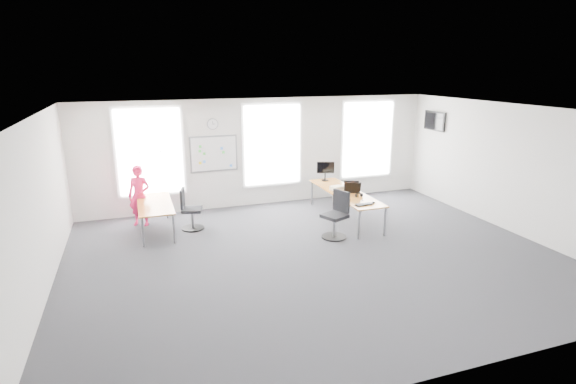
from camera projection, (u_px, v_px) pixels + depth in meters
name	position (u px, v px, depth m)	size (l,w,h in m)	color
floor	(316.00, 257.00, 9.35)	(10.00, 10.00, 0.00)	#26262A
ceiling	(318.00, 111.00, 8.54)	(10.00, 10.00, 0.00)	white
wall_back	(262.00, 152.00, 12.58)	(10.00, 10.00, 0.00)	white
wall_front	(447.00, 270.00, 5.31)	(10.00, 10.00, 0.00)	white
wall_left	(36.00, 213.00, 7.36)	(10.00, 10.00, 0.00)	white
wall_right	(513.00, 169.00, 10.53)	(10.00, 10.00, 0.00)	white
window_left	(150.00, 152.00, 11.55)	(1.60, 0.06, 2.20)	white
window_mid	(272.00, 145.00, 12.60)	(1.60, 0.06, 2.20)	white
window_right	(367.00, 139.00, 13.55)	(1.60, 0.06, 2.20)	white
desk_right	(345.00, 194.00, 11.52)	(0.79, 2.97, 0.72)	orange
desk_left	(155.00, 206.00, 10.60)	(0.78, 1.95, 0.71)	orange
chair_right	(336.00, 217.00, 10.31)	(0.65, 0.65, 1.09)	black
chair_left	(190.00, 211.00, 10.84)	(0.56, 0.56, 1.02)	black
person	(139.00, 196.00, 11.03)	(0.55, 0.36, 1.51)	#F21C56
whiteboard	(214.00, 154.00, 12.12)	(1.20, 0.03, 0.90)	white
wall_clock	(213.00, 124.00, 11.90)	(0.30, 0.30, 0.04)	gray
tv	(435.00, 121.00, 13.03)	(0.06, 0.90, 0.55)	black
keyboard	(364.00, 205.00, 10.40)	(0.43, 0.15, 0.02)	black
mouse	(373.00, 202.00, 10.53)	(0.07, 0.11, 0.04)	black
lens_cap	(363.00, 200.00, 10.76)	(0.06, 0.06, 0.01)	black
headphones	(359.00, 195.00, 11.04)	(0.18, 0.09, 0.10)	black
laptop_sleeve	(352.00, 187.00, 11.33)	(0.39, 0.31, 0.31)	black
paper_stack	(337.00, 188.00, 11.66)	(0.31, 0.23, 0.11)	#F5E8C6
monitor	(325.00, 169.00, 12.55)	(0.47, 0.21, 0.54)	black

